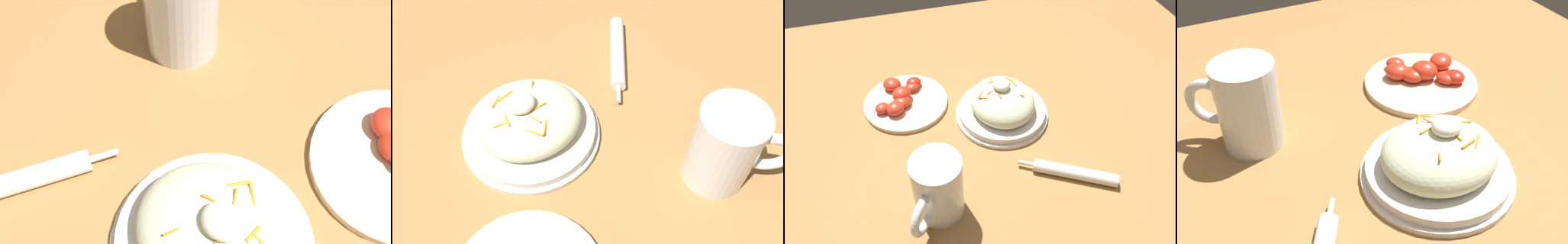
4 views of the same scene
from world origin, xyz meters
The scene contains 5 objects.
ground_plane centered at (0.00, 0.00, 0.00)m, with size 1.43×1.43×0.00m, color #9E703D.
salad_plate centered at (0.13, 0.01, 0.04)m, with size 0.24×0.24×0.11m.
beer_mug centered at (-0.10, 0.22, 0.07)m, with size 0.14×0.12×0.15m.
napkin_roll centered at (-0.10, -0.08, 0.01)m, with size 0.13×0.20×0.03m.
tomato_plate centered at (0.24, 0.25, 0.01)m, with size 0.22×0.22×0.05m.
Camera 3 is at (-0.54, 0.26, 0.70)m, focal length 35.62 mm.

